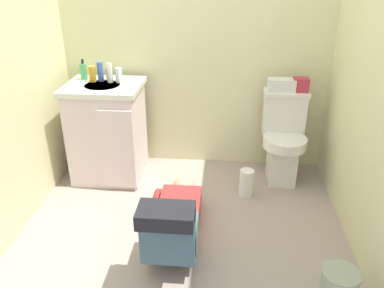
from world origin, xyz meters
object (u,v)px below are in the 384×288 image
(toilet, at_px, (283,138))
(faucet, at_px, (107,73))
(tissue_box, at_px, (282,85))
(person_plumber, at_px, (175,220))
(toiletry_bag, at_px, (301,85))
(bottle_clear, at_px, (119,75))
(bottle_blue, at_px, (100,72))
(vanity_cabinet, at_px, (108,131))
(bottle_white, at_px, (110,73))
(soap_dispenser, at_px, (84,71))
(paper_towel_roll, at_px, (246,183))
(bottle_amber, at_px, (92,74))

(toilet, bearing_deg, faucet, 177.71)
(faucet, distance_m, tissue_box, 1.42)
(faucet, xyz_separation_m, person_plumber, (0.67, -0.99, -0.69))
(toiletry_bag, distance_m, bottle_clear, 1.46)
(toiletry_bag, height_order, bottle_blue, bottle_blue)
(faucet, bearing_deg, bottle_blue, -126.60)
(vanity_cabinet, relative_size, bottle_white, 5.29)
(bottle_blue, height_order, bottle_clear, bottle_blue)
(person_plumber, xyz_separation_m, bottle_clear, (-0.55, 0.91, 0.70))
(soap_dispenser, relative_size, paper_towel_roll, 0.73)
(bottle_blue, relative_size, bottle_clear, 1.33)
(bottle_blue, bearing_deg, soap_dispenser, 167.54)
(person_plumber, xyz_separation_m, soap_dispenser, (-0.86, 0.97, 0.71))
(person_plumber, bearing_deg, tissue_box, 53.64)
(vanity_cabinet, relative_size, soap_dispenser, 4.94)
(person_plumber, xyz_separation_m, bottle_white, (-0.62, 0.90, 0.72))
(bottle_clear, bearing_deg, bottle_blue, 171.90)
(bottle_blue, bearing_deg, faucet, 53.40)
(bottle_amber, distance_m, paper_towel_roll, 1.51)
(person_plumber, distance_m, tissue_box, 1.41)
(bottle_blue, xyz_separation_m, paper_towel_roll, (1.20, -0.32, -0.78))
(bottle_blue, bearing_deg, bottle_clear, -8.10)
(soap_dispenser, height_order, bottle_amber, soap_dispenser)
(faucet, xyz_separation_m, bottle_amber, (-0.10, -0.08, 0.01))
(person_plumber, height_order, toiletry_bag, toiletry_bag)
(toilet, distance_m, toiletry_bag, 0.46)
(bottle_blue, bearing_deg, bottle_amber, -157.28)
(person_plumber, distance_m, paper_towel_roll, 0.79)
(tissue_box, relative_size, bottle_clear, 1.89)
(bottle_amber, bearing_deg, bottle_white, -2.43)
(faucet, relative_size, bottle_amber, 0.79)
(tissue_box, bearing_deg, bottle_white, -175.14)
(paper_towel_roll, bearing_deg, bottle_white, 165.25)
(toilet, relative_size, tissue_box, 3.41)
(bottle_blue, distance_m, paper_towel_roll, 1.47)
(toiletry_bag, xyz_separation_m, bottle_white, (-1.52, -0.12, 0.09))
(person_plumber, relative_size, toiletry_bag, 8.59)
(bottle_blue, bearing_deg, person_plumber, -52.85)
(toilet, bearing_deg, soap_dispenser, 178.67)
(person_plumber, bearing_deg, paper_towel_roll, 50.88)
(tissue_box, height_order, soap_dispenser, soap_dispenser)
(toilet, distance_m, person_plumber, 1.24)
(toiletry_bag, bearing_deg, bottle_white, -175.61)
(vanity_cabinet, relative_size, person_plumber, 0.77)
(tissue_box, bearing_deg, soap_dispenser, -178.14)
(tissue_box, bearing_deg, bottle_amber, -175.83)
(vanity_cabinet, distance_m, faucet, 0.47)
(faucet, xyz_separation_m, soap_dispenser, (-0.19, -0.02, 0.02))
(toilet, bearing_deg, paper_towel_roll, -133.20)
(bottle_amber, bearing_deg, paper_towel_roll, -13.37)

